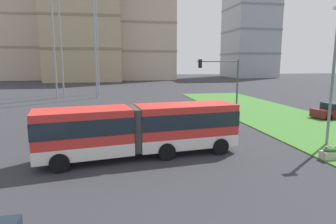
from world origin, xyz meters
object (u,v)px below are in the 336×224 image
object	(u,v)px
flower_planter_3	(331,153)
apartment_tower_west	(29,19)
traffic_light_far_right	(224,78)
streetlight_median	(333,72)
car_maroon_sedan	(335,111)
car_grey_wagon	(78,123)
apartment_tower_westcentre	(83,20)
articulated_bus	(141,129)
apartment_tower_eastcentre	(250,21)

from	to	relation	value
flower_planter_3	apartment_tower_west	size ratio (longest dim) A/B	0.03
flower_planter_3	traffic_light_far_right	bearing A→B (deg)	98.19
streetlight_median	apartment_tower_west	xyz separation A→B (m)	(-40.94, 87.84, 14.65)
car_maroon_sedan	flower_planter_3	distance (m)	14.52
streetlight_median	apartment_tower_west	bearing A→B (deg)	114.99
car_grey_wagon	traffic_light_far_right	xyz separation A→B (m)	(13.30, 2.70, 3.28)
car_grey_wagon	apartment_tower_west	size ratio (longest dim) A/B	0.12
car_maroon_sedan	apartment_tower_westcentre	xyz separation A→B (m)	(-30.33, 67.73, 17.17)
apartment_tower_westcentre	articulated_bus	bearing A→B (deg)	-82.32
car_grey_wagon	car_maroon_sedan	bearing A→B (deg)	3.14
car_grey_wagon	traffic_light_far_right	size ratio (longest dim) A/B	0.79
car_grey_wagon	streetlight_median	xyz separation A→B (m)	(16.98, -7.02, 4.18)
flower_planter_3	apartment_tower_eastcentre	xyz separation A→B (m)	(38.36, 91.29, 20.43)
apartment_tower_west	car_maroon_sedan	bearing A→B (deg)	-58.62
flower_planter_3	articulated_bus	bearing A→B (deg)	166.03
traffic_light_far_right	apartment_tower_westcentre	distance (m)	70.46
articulated_bus	flower_planter_3	world-z (taller)	articulated_bus
car_grey_wagon	apartment_tower_westcentre	size ratio (longest dim) A/B	0.13
car_grey_wagon	streetlight_median	bearing A→B (deg)	-22.45
flower_planter_3	apartment_tower_west	distance (m)	100.41
apartment_tower_westcentre	apartment_tower_eastcentre	bearing A→B (deg)	11.94
apartment_tower_westcentre	flower_planter_3	bearing A→B (deg)	-75.14
apartment_tower_west	streetlight_median	bearing A→B (deg)	-65.01
car_maroon_sedan	apartment_tower_westcentre	world-z (taller)	apartment_tower_westcentre
streetlight_median	apartment_tower_west	distance (m)	98.01
streetlight_median	apartment_tower_westcentre	xyz separation A→B (m)	(-22.80, 76.09, 12.99)
car_grey_wagon	apartment_tower_west	distance (m)	86.37
streetlight_median	car_grey_wagon	bearing A→B (deg)	157.55
articulated_bus	apartment_tower_eastcentre	bearing A→B (deg)	61.08
flower_planter_3	apartment_tower_west	bearing A→B (deg)	113.33
flower_planter_3	apartment_tower_westcentre	size ratio (longest dim) A/B	0.03
articulated_bus	car_grey_wagon	size ratio (longest dim) A/B	2.63
traffic_light_far_right	apartment_tower_eastcentre	distance (m)	90.11
articulated_bus	streetlight_median	xyz separation A→B (m)	(12.53, 0.03, 3.28)
apartment_tower_eastcentre	flower_planter_3	bearing A→B (deg)	-112.79
articulated_bus	car_grey_wagon	distance (m)	8.38
traffic_light_far_right	streetlight_median	size ratio (longest dim) A/B	0.65
articulated_bus	car_maroon_sedan	xyz separation A→B (m)	(20.06, 8.39, -0.90)
apartment_tower_west	traffic_light_far_right	bearing A→B (deg)	-64.50
car_grey_wagon	apartment_tower_west	world-z (taller)	apartment_tower_west
flower_planter_3	traffic_light_far_right	xyz separation A→B (m)	(-1.78, 12.39, 3.61)
articulated_bus	car_maroon_sedan	world-z (taller)	articulated_bus
streetlight_median	apartment_tower_eastcentre	world-z (taller)	apartment_tower_eastcentre
apartment_tower_west	apartment_tower_eastcentre	distance (m)	77.41
streetlight_median	articulated_bus	bearing A→B (deg)	-179.87
traffic_light_far_right	apartment_tower_westcentre	bearing A→B (deg)	106.06
flower_planter_3	apartment_tower_eastcentre	bearing A→B (deg)	67.21
car_grey_wagon	apartment_tower_westcentre	world-z (taller)	apartment_tower_westcentre
apartment_tower_west	apartment_tower_westcentre	distance (m)	21.68
streetlight_median	apartment_tower_eastcentre	xyz separation A→B (m)	(36.46, 88.62, 15.92)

